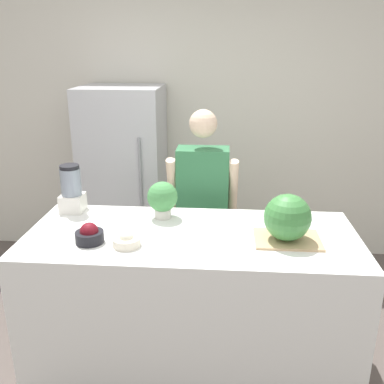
# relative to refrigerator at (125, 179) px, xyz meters

# --- Properties ---
(wall_back) EXTENTS (8.00, 0.06, 2.60)m
(wall_back) POSITION_rel_refrigerator_xyz_m (0.73, 0.37, 0.46)
(wall_back) COLOR silver
(wall_back) RESTS_ON ground_plane
(counter_island) EXTENTS (1.99, 0.85, 0.95)m
(counter_island) POSITION_rel_refrigerator_xyz_m (0.73, -1.38, -0.37)
(counter_island) COLOR white
(counter_island) RESTS_ON ground_plane
(refrigerator) EXTENTS (0.71, 0.67, 1.68)m
(refrigerator) POSITION_rel_refrigerator_xyz_m (0.00, 0.00, 0.00)
(refrigerator) COLOR #B7B7BC
(refrigerator) RESTS_ON ground_plane
(person) EXTENTS (0.53, 0.26, 1.59)m
(person) POSITION_rel_refrigerator_xyz_m (0.75, -0.64, -0.03)
(person) COLOR gray
(person) RESTS_ON ground_plane
(cutting_board) EXTENTS (0.38, 0.28, 0.01)m
(cutting_board) POSITION_rel_refrigerator_xyz_m (1.29, -1.43, 0.12)
(cutting_board) COLOR tan
(cutting_board) RESTS_ON counter_island
(watermelon) EXTENTS (0.27, 0.27, 0.27)m
(watermelon) POSITION_rel_refrigerator_xyz_m (1.28, -1.44, 0.26)
(watermelon) COLOR #3D7F3D
(watermelon) RESTS_ON cutting_board
(bowl_cherries) EXTENTS (0.16, 0.16, 0.12)m
(bowl_cherries) POSITION_rel_refrigerator_xyz_m (0.16, -1.55, 0.15)
(bowl_cherries) COLOR black
(bowl_cherries) RESTS_ON counter_island
(bowl_cream) EXTENTS (0.16, 0.16, 0.09)m
(bowl_cream) POSITION_rel_refrigerator_xyz_m (0.38, -1.57, 0.14)
(bowl_cream) COLOR beige
(bowl_cream) RESTS_ON counter_island
(blender) EXTENTS (0.15, 0.15, 0.32)m
(blender) POSITION_rel_refrigerator_xyz_m (-0.10, -1.08, 0.26)
(blender) COLOR silver
(blender) RESTS_ON counter_island
(potted_plant) EXTENTS (0.20, 0.20, 0.24)m
(potted_plant) POSITION_rel_refrigerator_xyz_m (0.52, -1.14, 0.24)
(potted_plant) COLOR beige
(potted_plant) RESTS_ON counter_island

